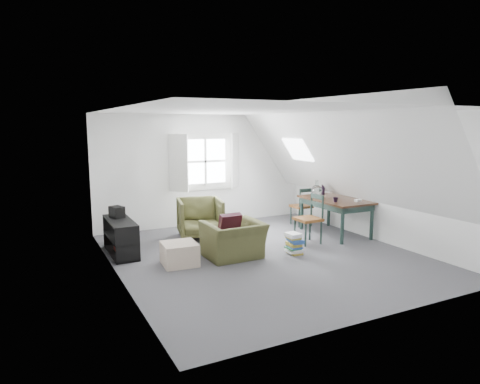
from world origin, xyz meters
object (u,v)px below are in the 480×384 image
ottoman (180,254)px  media_shelf (121,239)px  armchair_far (200,237)px  magazine_stack (294,243)px  armchair_near (233,258)px  dining_chair_near (310,218)px  dining_table (335,204)px  dining_chair_far (302,206)px

ottoman → media_shelf: size_ratio=0.45×
armchair_far → media_shelf: bearing=-152.2°
magazine_stack → armchair_near: bearing=164.7°
dining_chair_near → media_shelf: 3.53m
dining_table → magazine_stack: 1.78m
dining_chair_near → media_shelf: dining_chair_near is taller
dining_chair_near → media_shelf: (-3.40, 0.90, -0.22)m
armchair_near → dining_table: bearing=-170.6°
armchair_far → ottoman: size_ratio=1.62×
ottoman → dining_chair_far: size_ratio=0.63×
media_shelf → armchair_far: bearing=17.0°
armchair_near → dining_table: size_ratio=0.64×
armchair_far → magazine_stack: bearing=-46.7°
dining_chair_near → armchair_far: bearing=-121.0°
armchair_far → magazine_stack: 2.11m
dining_chair_far → dining_table: bearing=93.9°
media_shelf → dining_table: bearing=-5.9°
armchair_far → dining_table: 2.88m
dining_chair_far → dining_chair_near: dining_chair_near is taller
armchair_near → dining_chair_near: 1.80m
dining_table → media_shelf: size_ratio=1.25×
magazine_stack → media_shelf: bearing=153.7°
dining_chair_far → armchair_far: bearing=-6.5°
ottoman → dining_chair_near: dining_chair_near is taller
dining_chair_far → ottoman: bearing=17.3°
armchair_far → dining_table: size_ratio=0.59×
armchair_near → media_shelf: bearing=-33.5°
media_shelf → magazine_stack: (2.74, -1.36, -0.09)m
dining_chair_far → media_shelf: size_ratio=0.73×
media_shelf → magazine_stack: 3.06m
dining_table → dining_chair_near: (-0.87, -0.31, -0.16)m
dining_table → dining_chair_near: size_ratio=1.59×
ottoman → dining_chair_far: 3.68m
armchair_near → ottoman: (-0.95, 0.06, 0.18)m
armchair_far → magazine_stack: armchair_far is taller
armchair_far → dining_chair_far: dining_chair_far is taller
dining_chair_far → dining_chair_near: size_ratio=0.92×
armchair_near → dining_chair_near: dining_chair_near is taller
armchair_near → media_shelf: size_ratio=0.80×
dining_table → media_shelf: dining_table is taller
ottoman → dining_table: size_ratio=0.36×
armchair_near → magazine_stack: size_ratio=2.57×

